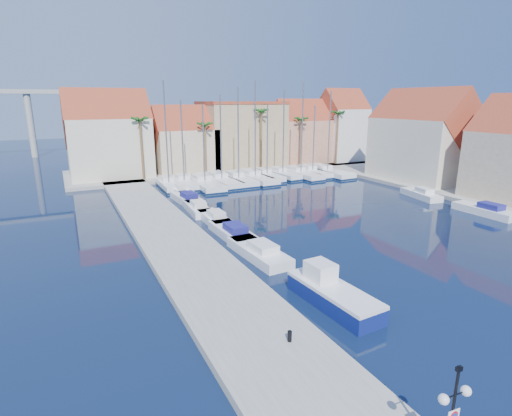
{
  "coord_description": "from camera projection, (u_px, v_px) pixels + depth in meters",
  "views": [
    {
      "loc": [
        -17.14,
        -19.16,
        12.04
      ],
      "look_at": [
        -2.25,
        11.02,
        3.0
      ],
      "focal_mm": 28.0,
      "sensor_mm": 36.0,
      "label": 1
    }
  ],
  "objects": [
    {
      "name": "motorboat_west_5",
      "position": [
        180.0,
        190.0,
        53.24
      ],
      "size": [
        2.27,
        5.88,
        1.4
      ],
      "rotation": [
        0.0,
        0.0,
        0.07
      ],
      "color": "white",
      "rests_on": "ground"
    },
    {
      "name": "bollard",
      "position": [
        290.0,
        336.0,
        19.74
      ],
      "size": [
        0.23,
        0.23,
        0.56
      ],
      "primitive_type": "cylinder",
      "color": "black",
      "rests_on": "quay_west"
    },
    {
      "name": "building_3",
      "position": [
        300.0,
        134.0,
        76.91
      ],
      "size": [
        10.3,
        8.0,
        12.0
      ],
      "color": "#B6725C",
      "rests_on": "shore_north"
    },
    {
      "name": "building_1",
      "position": [
        184.0,
        142.0,
        67.23
      ],
      "size": [
        10.3,
        8.0,
        11.0
      ],
      "color": "tan",
      "rests_on": "shore_north"
    },
    {
      "name": "sailboat_2",
      "position": [
        204.0,
        183.0,
        57.84
      ],
      "size": [
        3.44,
        11.82,
        11.68
      ],
      "rotation": [
        0.0,
        0.0,
        -0.03
      ],
      "color": "white",
      "rests_on": "ground"
    },
    {
      "name": "building_2",
      "position": [
        241.0,
        134.0,
        72.54
      ],
      "size": [
        14.2,
        10.2,
        11.5
      ],
      "color": "tan",
      "rests_on": "shore_north"
    },
    {
      "name": "shore_north",
      "position": [
        227.0,
        168.0,
        72.82
      ],
      "size": [
        54.0,
        16.0,
        0.5
      ],
      "primitive_type": "cube",
      "color": "gray",
      "rests_on": "ground"
    },
    {
      "name": "building_0",
      "position": [
        109.0,
        138.0,
        61.78
      ],
      "size": [
        12.3,
        9.0,
        13.5
      ],
      "color": "beige",
      "rests_on": "shore_north"
    },
    {
      "name": "building_4",
      "position": [
        341.0,
        127.0,
        79.6
      ],
      "size": [
        8.3,
        8.0,
        14.0
      ],
      "color": "silver",
      "rests_on": "shore_north"
    },
    {
      "name": "building_6",
      "position": [
        422.0,
        139.0,
        59.81
      ],
      "size": [
        9.0,
        14.3,
        13.5
      ],
      "color": "beige",
      "rests_on": "shore_east"
    },
    {
      "name": "fishing_boat",
      "position": [
        332.0,
        293.0,
        24.26
      ],
      "size": [
        2.61,
        6.77,
        2.33
      ],
      "rotation": [
        0.0,
        0.0,
        0.06
      ],
      "color": "navy",
      "rests_on": "ground"
    },
    {
      "name": "ground",
      "position": [
        358.0,
        285.0,
        27.04
      ],
      "size": [
        260.0,
        260.0,
        0.0
      ],
      "primitive_type": "plane",
      "color": "black",
      "rests_on": "ground"
    },
    {
      "name": "sailboat_10",
      "position": [
        325.0,
        171.0,
        67.24
      ],
      "size": [
        3.7,
        12.14,
        13.6
      ],
      "rotation": [
        0.0,
        0.0,
        0.04
      ],
      "color": "white",
      "rests_on": "ground"
    },
    {
      "name": "palm_4",
      "position": [
        338.0,
        115.0,
        73.76
      ],
      "size": [
        2.6,
        2.6,
        10.65
      ],
      "color": "brown",
      "rests_on": "shore_north"
    },
    {
      "name": "lamp_post",
      "position": [
        454.0,
        402.0,
        12.41
      ],
      "size": [
        1.28,
        0.39,
        3.77
      ],
      "rotation": [
        0.0,
        0.0,
        -0.06
      ],
      "color": "black",
      "rests_on": "quay_west"
    },
    {
      "name": "motorboat_west_3",
      "position": [
        197.0,
        208.0,
        44.48
      ],
      "size": [
        2.34,
        6.27,
        1.4
      ],
      "rotation": [
        0.0,
        0.0,
        -0.06
      ],
      "color": "white",
      "rests_on": "ground"
    },
    {
      "name": "motorboat_west_2",
      "position": [
        215.0,
        218.0,
        40.6
      ],
      "size": [
        1.91,
        5.92,
        1.4
      ],
      "rotation": [
        0.0,
        0.0,
        -0.0
      ],
      "color": "white",
      "rests_on": "ground"
    },
    {
      "name": "sailboat_3",
      "position": [
        220.0,
        180.0,
        59.98
      ],
      "size": [
        3.35,
        11.48,
        12.89
      ],
      "rotation": [
        0.0,
        0.0,
        0.03
      ],
      "color": "white",
      "rests_on": "ground"
    },
    {
      "name": "sailboat_6",
      "position": [
        266.0,
        175.0,
        63.53
      ],
      "size": [
        2.66,
        9.42,
        11.51
      ],
      "rotation": [
        0.0,
        0.0,
        -0.02
      ],
      "color": "white",
      "rests_on": "ground"
    },
    {
      "name": "sailboat_8",
      "position": [
        299.0,
        173.0,
        65.29
      ],
      "size": [
        3.26,
        10.63,
        14.93
      ],
      "rotation": [
        0.0,
        0.0,
        0.05
      ],
      "color": "white",
      "rests_on": "ground"
    },
    {
      "name": "motorboat_west_1",
      "position": [
        233.0,
        232.0,
        36.28
      ],
      "size": [
        2.27,
        6.88,
        1.4
      ],
      "rotation": [
        0.0,
        0.0,
        0.01
      ],
      "color": "white",
      "rests_on": "ground"
    },
    {
      "name": "palm_0",
      "position": [
        140.0,
        122.0,
        58.5
      ],
      "size": [
        2.6,
        2.6,
        10.15
      ],
      "color": "brown",
      "rests_on": "shore_north"
    },
    {
      "name": "sailboat_7",
      "position": [
        281.0,
        174.0,
        64.76
      ],
      "size": [
        2.92,
        8.75,
        13.72
      ],
      "rotation": [
        0.0,
        0.0,
        0.08
      ],
      "color": "white",
      "rests_on": "ground"
    },
    {
      "name": "motorboat_west_4",
      "position": [
        187.0,
        199.0,
        48.71
      ],
      "size": [
        2.59,
        6.81,
        1.4
      ],
      "rotation": [
        0.0,
        0.0,
        0.07
      ],
      "color": "white",
      "rests_on": "ground"
    },
    {
      "name": "quay_west",
      "position": [
        174.0,
        241.0,
        34.82
      ],
      "size": [
        6.0,
        77.0,
        0.5
      ],
      "primitive_type": "cube",
      "color": "gray",
      "rests_on": "ground"
    },
    {
      "name": "shore_east",
      "position": [
        471.0,
        192.0,
        53.64
      ],
      "size": [
        12.0,
        60.0,
        0.5
      ],
      "primitive_type": "cube",
      "color": "gray",
      "rests_on": "ground"
    },
    {
      "name": "palm_2",
      "position": [
        261.0,
        114.0,
        66.8
      ],
      "size": [
        2.6,
        2.6,
        11.15
      ],
      "color": "brown",
      "rests_on": "shore_north"
    },
    {
      "name": "sailboat_9",
      "position": [
        311.0,
        172.0,
        66.95
      ],
      "size": [
        2.99,
        10.05,
        11.33
      ],
      "rotation": [
        0.0,
        0.0,
        -0.04
      ],
      "color": "white",
      "rests_on": "ground"
    },
    {
      "name": "palm_1",
      "position": [
        205.0,
        127.0,
        63.02
      ],
      "size": [
        2.6,
        2.6,
        9.15
      ],
      "color": "brown",
      "rests_on": "shore_north"
    },
    {
      "name": "sailboat_4",
      "position": [
        237.0,
        179.0,
        60.58
      ],
      "size": [
        2.74,
        10.14,
        13.99
      ],
      "rotation": [
        0.0,
        0.0,
        0.01
      ],
      "color": "white",
      "rests_on": "ground"
    },
    {
      "name": "sailboat_1",
      "position": [
        184.0,
        182.0,
        58.06
      ],
      "size": [
        3.02,
        9.29,
        12.19
      ],
      "rotation": [
        0.0,
        0.0,
        -0.07
      ],
      "color": "white",
      "rests_on": "ground"
    },
    {
      "name": "motorboat_east_0",
      "position": [
        485.0,
        210.0,
        43.61
      ],
      "size": [
        2.16,
        6.72,
        1.4
      ],
      "rotation": [
        0.0,
        0.0,
        -0.0
      ],
      "color": "white",
      "rests_on": "ground"
    },
    {
      "name": "motorboat_east_1",
      "position": [
        421.0,
        194.0,
        51.17
      ],
      "size": [
        3.07,
        6.37,
        1.4
      ],
      "rotation": [
        0.0,
        0.0,
        -0.19
      ],
      "color": "white",
      "rests_on": "ground"
    },
    {
      "name": "sailboat_5",
      "position": [
        253.0,
        177.0,
        62.17
      ],
      "size": [
        3.47,
        11.54,
        14.93
      ],
      "rotation": [
        0.0,
        0.0,
        0.04
      ],
      "color": "white",
      "rests_on": "ground"
    },
    {
      "name": "palm_3",
      "position": [
        301.0,
        121.0,
        70.58
      ],
      "size": [
        2.6,
        2.6,
        9.65
      ],
      "color": "brown",
      "rests_on": "shore_north"
    },
    {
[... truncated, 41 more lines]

